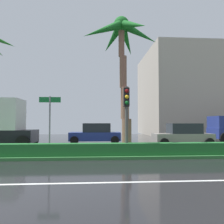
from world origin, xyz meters
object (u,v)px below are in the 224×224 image
street_name_sign (50,117)px  palm_tree_centre_left (122,46)px  traffic_signal_median_right (126,108)px  car_in_traffic_leading (95,134)px  car_in_traffic_second (183,135)px

street_name_sign → palm_tree_centre_left: bearing=18.2°
street_name_sign → traffic_signal_median_right: bearing=-5.6°
traffic_signal_median_right → car_in_traffic_leading: 8.39m
traffic_signal_median_right → street_name_sign: traffic_signal_median_right is taller
street_name_sign → car_in_traffic_leading: 8.11m
car_in_traffic_leading → car_in_traffic_second: same height
traffic_signal_median_right → street_name_sign: 3.98m
palm_tree_centre_left → car_in_traffic_leading: size_ratio=1.85×
palm_tree_centre_left → traffic_signal_median_right: 4.09m
street_name_sign → car_in_traffic_leading: bearing=73.0°
palm_tree_centre_left → car_in_traffic_leading: bearing=103.7°
street_name_sign → car_in_traffic_leading: size_ratio=0.70×
traffic_signal_median_right → car_in_traffic_leading: size_ratio=0.81×
palm_tree_centre_left → car_in_traffic_leading: (-1.56, 6.38, -5.47)m
palm_tree_centre_left → car_in_traffic_second: 8.24m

